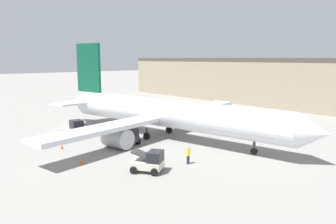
{
  "coord_description": "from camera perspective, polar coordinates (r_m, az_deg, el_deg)",
  "views": [
    {
      "loc": [
        31.09,
        -26.97,
        10.21
      ],
      "look_at": [
        0.0,
        0.0,
        3.42
      ],
      "focal_mm": 35.0,
      "sensor_mm": 36.0,
      "label": 1
    }
  ],
  "objects": [
    {
      "name": "ground_plane",
      "position": [
        42.41,
        0.0,
        -4.57
      ],
      "size": [
        400.0,
        400.0,
        0.0
      ],
      "primitive_type": "plane",
      "color": "gray"
    },
    {
      "name": "terminal_building",
      "position": [
        76.1,
        18.04,
        5.08
      ],
      "size": [
        86.09,
        11.79,
        10.25
      ],
      "color": "gray",
      "rests_on": "ground_plane"
    },
    {
      "name": "airplane",
      "position": [
        42.43,
        -1.17,
        -0.15
      ],
      "size": [
        39.22,
        35.27,
        12.44
      ],
      "rotation": [
        0.0,
        0.0,
        0.19
      ],
      "color": "silver",
      "rests_on": "ground_plane"
    },
    {
      "name": "ground_crew_worker",
      "position": [
        32.14,
        3.53,
        -7.44
      ],
      "size": [
        0.38,
        0.38,
        1.74
      ],
      "rotation": [
        0.0,
        0.0,
        4.08
      ],
      "color": "#1E2338",
      "rests_on": "ground_plane"
    },
    {
      "name": "baggage_tug",
      "position": [
        39.55,
        -6.72,
        -4.25
      ],
      "size": [
        2.77,
        2.12,
        2.04
      ],
      "rotation": [
        0.0,
        0.0,
        -0.1
      ],
      "color": "#2D2D33",
      "rests_on": "ground_plane"
    },
    {
      "name": "belt_loader_truck",
      "position": [
        29.99,
        -3.24,
        -8.63
      ],
      "size": [
        3.34,
        3.19,
        1.97
      ],
      "rotation": [
        0.0,
        0.0,
        0.59
      ],
      "color": "beige",
      "rests_on": "ground_plane"
    },
    {
      "name": "pushback_tug",
      "position": [
        44.88,
        -15.94,
        -2.8
      ],
      "size": [
        3.67,
        1.97,
        2.27
      ],
      "rotation": [
        0.0,
        0.0,
        -0.05
      ],
      "color": "beige",
      "rests_on": "ground_plane"
    },
    {
      "name": "safety_cone_near",
      "position": [
        33.35,
        -14.85,
        -8.29
      ],
      "size": [
        0.36,
        0.36,
        0.55
      ],
      "color": "#EF590F",
      "rests_on": "ground_plane"
    },
    {
      "name": "safety_cone_far",
      "position": [
        39.26,
        -17.99,
        -5.76
      ],
      "size": [
        0.36,
        0.36,
        0.55
      ],
      "color": "#EF590F",
      "rests_on": "ground_plane"
    }
  ]
}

